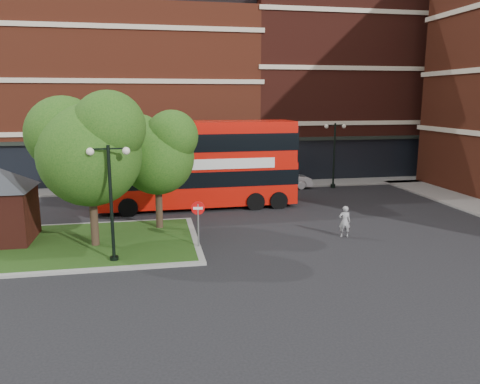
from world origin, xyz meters
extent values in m
plane|color=black|center=(0.00, 0.00, 0.00)|extent=(120.00, 120.00, 0.00)
cube|color=slate|center=(0.00, 16.50, 0.06)|extent=(44.00, 3.00, 0.12)
cube|color=maroon|center=(-8.00, 24.00, 7.00)|extent=(26.00, 12.00, 14.00)
cube|color=#471911|center=(14.00, 24.00, 8.00)|extent=(18.00, 12.00, 16.00)
cube|color=gray|center=(-8.00, 3.00, 0.06)|extent=(12.60, 7.60, 0.12)
cube|color=#19380F|center=(-8.00, 3.00, 0.07)|extent=(12.00, 7.00, 0.15)
cylinder|color=#2D2116|center=(-6.50, 2.50, 1.96)|extent=(0.36, 0.36, 3.92)
sphere|color=#184812|center=(-6.50, 2.50, 4.34)|extent=(4.60, 4.60, 4.60)
sphere|color=#184812|center=(-7.65, 3.19, 5.25)|extent=(3.45, 3.45, 3.45)
sphere|color=#184812|center=(-5.58, 2.04, 5.60)|extent=(3.22, 3.22, 3.22)
cylinder|color=#2D2116|center=(-3.50, 5.00, 1.74)|extent=(0.36, 0.36, 3.47)
sphere|color=#184812|center=(-3.50, 5.00, 3.84)|extent=(3.80, 3.80, 3.80)
sphere|color=#184812|center=(-4.45, 5.57, 4.65)|extent=(2.85, 2.85, 2.85)
sphere|color=#184812|center=(-2.74, 4.62, 4.96)|extent=(2.66, 2.66, 2.66)
cylinder|color=black|center=(-5.50, 0.20, 2.50)|extent=(0.14, 0.14, 5.00)
cylinder|color=black|center=(-5.50, 0.20, 0.15)|extent=(0.36, 0.36, 0.30)
cube|color=black|center=(-5.50, 0.20, 4.85)|extent=(1.40, 0.06, 0.06)
sphere|color=#F2EACC|center=(-6.20, 0.20, 4.75)|extent=(0.32, 0.32, 0.32)
sphere|color=#F2EACC|center=(-4.80, 0.20, 4.75)|extent=(0.32, 0.32, 0.32)
cylinder|color=black|center=(2.00, 14.50, 2.50)|extent=(0.14, 0.14, 5.00)
cylinder|color=black|center=(2.00, 14.50, 0.15)|extent=(0.36, 0.36, 0.30)
cube|color=black|center=(2.00, 14.50, 4.85)|extent=(1.40, 0.06, 0.06)
sphere|color=#F2EACC|center=(1.30, 14.50, 4.75)|extent=(0.32, 0.32, 0.32)
sphere|color=#F2EACC|center=(2.70, 14.50, 4.75)|extent=(0.32, 0.32, 0.32)
cylinder|color=black|center=(10.00, 14.50, 2.50)|extent=(0.14, 0.14, 5.00)
cylinder|color=black|center=(10.00, 14.50, 0.15)|extent=(0.36, 0.36, 0.30)
cube|color=black|center=(10.00, 14.50, 4.85)|extent=(1.40, 0.06, 0.06)
sphere|color=#F2EACC|center=(9.30, 14.50, 4.75)|extent=(0.32, 0.32, 0.32)
sphere|color=#F2EACC|center=(10.70, 14.50, 4.75)|extent=(0.32, 0.32, 0.32)
cube|color=red|center=(-1.05, 9.84, 1.70)|extent=(12.55, 3.11, 2.38)
cube|color=red|center=(-1.05, 9.84, 4.09)|extent=(12.42, 3.08, 2.38)
cube|color=black|center=(-1.05, 9.84, 4.21)|extent=(12.55, 3.11, 1.08)
cube|color=silver|center=(-1.02, 8.39, 2.95)|extent=(9.36, 0.25, 0.62)
imported|color=gray|center=(5.58, 2.00, 0.80)|extent=(0.65, 0.50, 1.59)
imported|color=silver|center=(-0.49, 16.00, 0.76)|extent=(4.57, 2.13, 1.51)
imported|color=silver|center=(6.14, 14.97, 0.71)|extent=(4.33, 1.57, 1.42)
cylinder|color=slate|center=(-1.80, 1.47, 1.06)|extent=(0.08, 0.08, 2.13)
cylinder|color=red|center=(-1.80, 1.47, 1.94)|extent=(0.62, 0.13, 0.62)
cube|color=white|center=(-1.80, 1.47, 1.94)|extent=(0.44, 0.10, 0.12)
camera|label=1|loc=(-3.80, -19.23, 6.85)|focal=35.00mm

